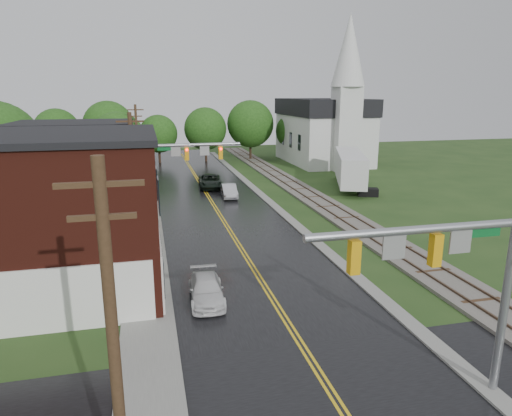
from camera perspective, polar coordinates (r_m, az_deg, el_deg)
name	(u,v)px	position (r m, az deg, el deg)	size (l,w,h in m)	color
main_road	(216,209)	(41.42, -4.99, -0.16)	(10.00, 90.00, 0.02)	black
cross_road	(346,416)	(16.60, 11.13, -24.14)	(60.00, 9.00, 0.02)	black
curb_right	(261,195)	(47.22, 0.58, 1.68)	(0.80, 70.00, 0.12)	gray
sidewalk_left	(146,230)	(36.19, -13.55, -2.63)	(2.40, 50.00, 0.12)	gray
brick_building	(17,215)	(26.31, -27.74, -0.83)	(14.30, 10.30, 8.30)	#4B1810
yellow_house	(78,189)	(36.77, -21.34, 2.19)	(8.00, 7.00, 6.40)	tan
darkred_building	(103,180)	(45.62, -18.56, 3.32)	(7.00, 6.00, 4.40)	#3F0F0C
church	(326,124)	(68.64, 8.78, 10.36)	(10.40, 18.40, 20.00)	silver
railroad	(303,191)	(48.50, 5.87, 2.07)	(3.20, 80.00, 0.30)	#59544C
traffic_signal_near	(455,264)	(15.85, 23.59, -6.43)	(7.34, 0.30, 7.20)	gray
traffic_signal_far	(178,161)	(37.16, -9.78, 5.86)	(7.34, 0.43, 7.20)	gray
utility_pole_a	(113,344)	(11.21, -17.39, -15.94)	(1.80, 0.28, 9.00)	#382616
utility_pole_b	(133,176)	(32.20, -15.07, 3.86)	(1.80, 0.28, 9.00)	#382616
utility_pole_c	(137,143)	(54.00, -14.60, 7.89)	(1.80, 0.28, 9.00)	#382616
tree_left_c	(66,151)	(50.58, -22.69, 6.62)	(6.00, 6.00, 7.65)	black
tree_left_e	(120,141)	(55.96, -16.69, 8.05)	(6.40, 6.40, 8.16)	black
suv_dark	(210,182)	(50.61, -5.74, 3.31)	(2.45, 5.32, 1.48)	black
sedan_silver	(229,191)	(45.88, -3.39, 2.14)	(1.40, 4.03, 1.33)	#B2B2B8
pickup_white	(206,290)	(23.47, -6.22, -10.12)	(1.67, 4.10, 1.19)	silver
semi_trailer	(350,167)	(51.55, 11.68, 5.04)	(6.72, 12.39, 3.86)	black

